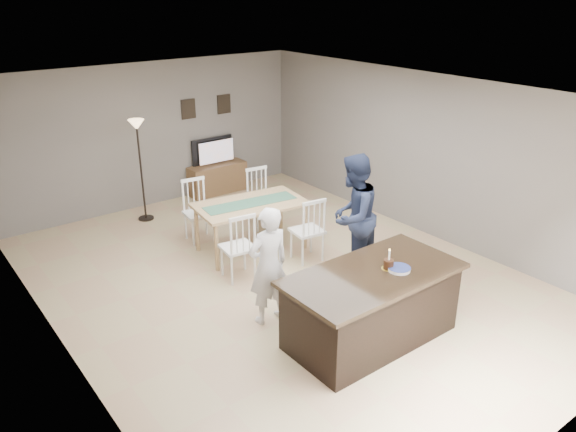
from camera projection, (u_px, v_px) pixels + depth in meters
floor at (281, 280)px, 8.14m from camera, size 8.00×8.00×0.00m
room_shell at (280, 170)px, 7.50m from camera, size 8.00×8.00×8.00m
kitchen_island at (371, 306)px, 6.65m from camera, size 2.15×1.10×0.90m
tv_console at (218, 179)px, 11.47m from camera, size 1.20×0.40×0.60m
television at (214, 151)px, 11.30m from camera, size 0.91×0.12×0.53m
tv_screen_glow at (216, 152)px, 11.24m from camera, size 0.78×0.00×0.78m
picture_frames at (207, 107)px, 11.04m from camera, size 1.10×0.02×0.38m
doorway at (147, 368)px, 4.30m from camera, size 0.00×2.10×2.65m
woman at (268, 266)px, 6.90m from camera, size 0.58×0.40×1.55m
man at (353, 216)px, 8.00m from camera, size 1.08×0.98×1.83m
birthday_cake at (389, 264)px, 6.54m from camera, size 0.17×0.17×0.25m
plate_stack at (399, 269)px, 6.51m from camera, size 0.27×0.27×0.04m
dining_table at (251, 211)px, 8.85m from camera, size 1.86×2.11×1.04m
floor_lamp at (138, 143)px, 9.73m from camera, size 0.28×0.28×1.84m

